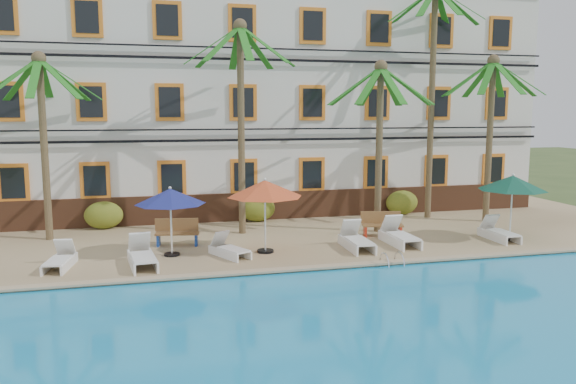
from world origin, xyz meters
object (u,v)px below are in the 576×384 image
object	(u,v)px
palm_b	(241,98)
palm_e	(491,115)
palm_a	(42,119)
lounger_e	(399,235)
umbrella_green	(513,183)
bench_right	(382,224)
lounger_d	(356,240)
pool_ladder	(392,264)
bench_left	(178,232)
lounger_a	(60,259)
umbrella_blue	(170,197)
palm_d	(433,73)
lounger_f	(498,232)
umbrella_red	(265,189)
palm_c	(380,121)
lounger_b	(142,256)
lounger_c	(229,249)

from	to	relation	value
palm_b	palm_e	xyz separation A→B (m)	(10.44, -0.18, -0.61)
palm_a	lounger_e	bearing A→B (deg)	-17.57
umbrella_green	bench_right	distance (m)	4.86
lounger_d	pool_ladder	distance (m)	2.12
lounger_e	bench_left	bearing A→B (deg)	166.71
umbrella_green	lounger_e	world-z (taller)	umbrella_green
palm_e	umbrella_green	size ratio (longest dim) A/B	2.86
lounger_a	bench_left	world-z (taller)	bench_left
lounger_a	umbrella_blue	bearing A→B (deg)	11.84
palm_a	lounger_a	bearing A→B (deg)	-77.31
umbrella_blue	lounger_a	xyz separation A→B (m)	(-3.30, -0.69, -1.67)
palm_e	palm_d	bearing A→B (deg)	144.27
umbrella_green	pool_ladder	size ratio (longest dim) A/B	3.26
lounger_f	umbrella_red	bearing A→B (deg)	178.30
lounger_e	bench_left	xyz separation A→B (m)	(-7.55, 1.78, 0.15)
palm_a	palm_d	distance (m)	15.61
palm_d	pool_ladder	size ratio (longest dim) A/B	13.43
palm_c	lounger_f	size ratio (longest dim) A/B	3.59
palm_d	bench_right	world-z (taller)	palm_d
umbrella_blue	bench_right	size ratio (longest dim) A/B	1.44
palm_d	umbrella_red	xyz separation A→B (m)	(-8.23, -4.36, -4.13)
palm_a	palm_d	world-z (taller)	palm_d
lounger_e	pool_ladder	xyz separation A→B (m)	(-1.32, -2.31, -0.32)
palm_e	umbrella_blue	xyz separation A→B (m)	(-13.22, -2.63, -2.58)
lounger_e	lounger_d	bearing A→B (deg)	-171.78
umbrella_red	lounger_e	size ratio (longest dim) A/B	1.20
lounger_d	bench_left	bearing A→B (deg)	160.89
palm_c	palm_e	distance (m)	5.34
lounger_d	palm_a	bearing A→B (deg)	158.58
lounger_d	lounger_e	bearing A→B (deg)	8.22
umbrella_red	umbrella_green	bearing A→B (deg)	-2.20
lounger_e	bench_left	size ratio (longest dim) A/B	1.32
palm_c	lounger_b	xyz separation A→B (m)	(-8.86, -2.91, -3.96)
umbrella_red	lounger_a	bearing A→B (deg)	-176.59
palm_d	lounger_c	world-z (taller)	palm_d
umbrella_blue	lounger_a	distance (m)	3.76
palm_b	umbrella_green	size ratio (longest dim) A/B	3.29
lounger_c	lounger_e	distance (m)	6.04
lounger_d	pool_ladder	bearing A→B (deg)	-79.78
palm_a	umbrella_red	size ratio (longest dim) A/B	2.70
palm_c	pool_ladder	size ratio (longest dim) A/B	8.80
umbrella_blue	lounger_e	world-z (taller)	umbrella_blue
umbrella_blue	lounger_e	xyz separation A→B (m)	(7.82, -0.36, -1.61)
bench_left	lounger_a	bearing A→B (deg)	-149.30
palm_e	lounger_a	xyz separation A→B (m)	(-16.52, -3.32, -4.24)
palm_b	bench_left	xyz separation A→B (m)	(-2.52, -1.38, -4.64)
umbrella_blue	umbrella_red	xyz separation A→B (m)	(3.03, -0.31, 0.19)
lounger_b	lounger_d	xyz separation A→B (m)	(7.04, 0.44, -0.00)
palm_d	umbrella_green	distance (m)	6.34
palm_a	lounger_f	world-z (taller)	palm_a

